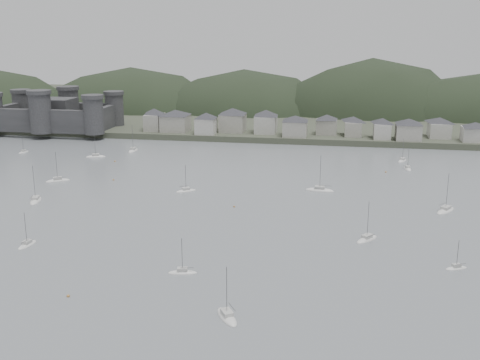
# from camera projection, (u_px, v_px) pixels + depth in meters

# --- Properties ---
(ground) EXTENTS (900.00, 900.00, 0.00)m
(ground) POSITION_uv_depth(u_px,v_px,m) (179.00, 294.00, 123.65)
(ground) COLOR slate
(ground) RESTS_ON ground
(far_shore_land) EXTENTS (900.00, 250.00, 3.00)m
(far_shore_land) POSITION_uv_depth(u_px,v_px,m) (295.00, 108.00, 404.36)
(far_shore_land) COLOR #383D2D
(far_shore_land) RESTS_ON ground
(forested_ridge) EXTENTS (851.55, 103.94, 102.57)m
(forested_ridge) POSITION_uv_depth(u_px,v_px,m) (298.00, 133.00, 382.38)
(forested_ridge) COLOR black
(forested_ridge) RESTS_ON ground
(castle) EXTENTS (66.00, 43.00, 20.00)m
(castle) POSITION_uv_depth(u_px,v_px,m) (56.00, 113.00, 312.45)
(castle) COLOR #2F2F31
(castle) RESTS_ON far_shore_land
(waterfront_town) EXTENTS (451.48, 28.46, 12.92)m
(waterfront_town) POSITION_uv_depth(u_px,v_px,m) (378.00, 125.00, 287.63)
(waterfront_town) COLOR gray
(waterfront_town) RESTS_ON far_shore_land
(sailboat_lead) EXTENTS (3.13, 9.63, 13.12)m
(sailboat_lead) POSITION_uv_depth(u_px,v_px,m) (133.00, 151.00, 269.42)
(sailboat_lead) COLOR white
(sailboat_lead) RESTS_ON ground
(moored_fleet) EXTENTS (264.38, 169.19, 13.71)m
(moored_fleet) POSITION_uv_depth(u_px,v_px,m) (258.00, 213.00, 178.13)
(moored_fleet) COLOR white
(moored_fleet) RESTS_ON ground
(mooring_buoys) EXTENTS (168.00, 125.59, 0.70)m
(mooring_buoys) POSITION_uv_depth(u_px,v_px,m) (216.00, 201.00, 190.28)
(mooring_buoys) COLOR #B0793A
(mooring_buoys) RESTS_ON ground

